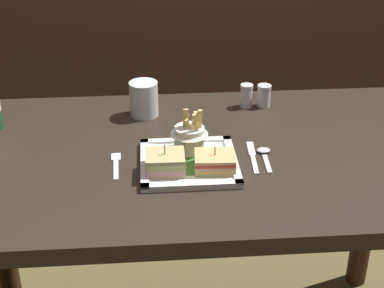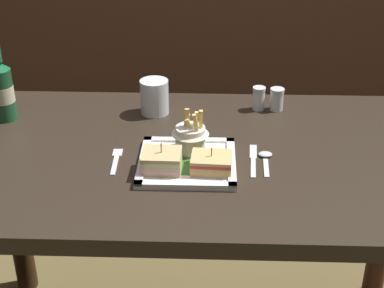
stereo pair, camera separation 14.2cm
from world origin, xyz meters
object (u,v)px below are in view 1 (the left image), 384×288
water_glass (144,101)px  spoon (264,153)px  dining_table (195,187)px  pepper_shaker (264,97)px  sandwich_half_left (165,162)px  sandwich_half_right (215,162)px  square_plate (189,163)px  knife (253,156)px  salt_shaker (246,97)px  fries_cup (189,134)px  fork (116,164)px

water_glass → spoon: (0.30, -0.26, -0.04)m
dining_table → pepper_shaker: (0.23, 0.26, 0.14)m
sandwich_half_left → sandwich_half_right: (0.12, 0.00, -0.00)m
square_plate → dining_table: bearing=73.4°
dining_table → knife: bearing=-14.8°
salt_shaker → water_glass: bearing=-173.4°
fries_cup → pepper_shaker: size_ratio=1.75×
fries_cup → fork: bearing=-168.2°
dining_table → knife: (0.14, -0.04, 0.11)m
sandwich_half_left → knife: size_ratio=0.58×
sandwich_half_left → water_glass: size_ratio=0.94×
sandwich_half_left → salt_shaker: size_ratio=1.35×
sandwich_half_right → fries_cup: (-0.05, 0.09, 0.03)m
fries_cup → salt_shaker: (0.19, 0.28, -0.03)m
sandwich_half_left → pepper_shaker: bearing=50.4°
pepper_shaker → salt_shaker: bearing=-180.0°
salt_shaker → pepper_shaker: bearing=0.0°
water_glass → sandwich_half_left: bearing=-81.9°
salt_shaker → sandwich_half_right: bearing=-110.2°
sandwich_half_left → knife: (0.22, 0.07, -0.03)m
sandwich_half_left → salt_shaker: sandwich_half_left is taller
sandwich_half_right → spoon: size_ratio=0.84×
dining_table → square_plate: size_ratio=5.91×
sandwich_half_left → knife: 0.24m
fries_cup → knife: 0.17m
spoon → sandwich_half_left: bearing=-163.9°
fork → spoon: size_ratio=1.08×
water_glass → spoon: 0.40m
sandwich_half_left → spoon: bearing=16.1°
square_plate → knife: square_plate is taller
square_plate → fries_cup: bearing=84.1°
dining_table → spoon: size_ratio=11.77×
sandwich_half_left → salt_shaker: 0.45m
sandwich_half_left → water_glass: 0.34m
dining_table → sandwich_half_left: size_ratio=14.84×
square_plate → sandwich_half_left: size_ratio=2.51×
water_glass → fork: 0.29m
pepper_shaker → fries_cup: bearing=-131.1°
sandwich_half_right → salt_shaker: same height
sandwich_half_left → fork: 0.14m
sandwich_half_right → fries_cup: bearing=119.9°
fries_cup → water_glass: (-0.11, 0.24, -0.01)m
sandwich_half_right → dining_table: bearing=109.5°
dining_table → fork: (-0.20, -0.05, 0.11)m
square_plate → spoon: size_ratio=1.99×
fries_cup → salt_shaker: size_ratio=1.66×
dining_table → square_plate: square_plate is taller
dining_table → fries_cup: 0.17m
dining_table → fries_cup: bearing=-135.8°
sandwich_half_left → dining_table: bearing=53.4°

